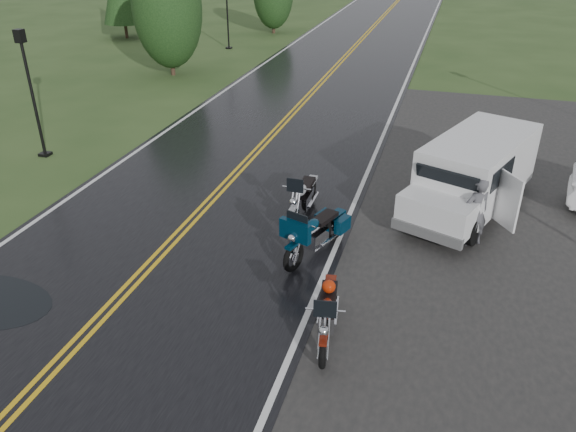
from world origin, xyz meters
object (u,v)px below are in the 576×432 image
at_px(motorcycle_silver, 294,209).
at_px(van_white, 415,190).
at_px(motorcycle_teal, 294,246).
at_px(motorcycle_red, 324,339).
at_px(lamp_post_near_left, 32,95).
at_px(person_at_van, 476,213).
at_px(lamp_post_far_left, 227,15).

relative_size(motorcycle_silver, van_white, 0.44).
bearing_deg(motorcycle_teal, van_white, 71.67).
bearing_deg(motorcycle_red, van_white, 71.52).
xyz_separation_m(motorcycle_red, lamp_post_near_left, (-10.93, 6.97, 1.38)).
height_order(motorcycle_silver, person_at_van, person_at_van).
bearing_deg(motorcycle_silver, lamp_post_near_left, 164.40).
bearing_deg(person_at_van, lamp_post_far_left, -87.45).
relative_size(motorcycle_silver, lamp_post_near_left, 0.56).
xyz_separation_m(motorcycle_teal, person_at_van, (3.70, 2.35, 0.16)).
distance_m(motorcycle_teal, lamp_post_near_left, 10.65).
bearing_deg(lamp_post_near_left, motorcycle_red, -32.51).
height_order(motorcycle_red, lamp_post_near_left, lamp_post_near_left).
xyz_separation_m(person_at_van, lamp_post_far_left, (-13.92, 19.48, 1.08)).
bearing_deg(motorcycle_silver, motorcycle_red, -67.67).
bearing_deg(motorcycle_teal, lamp_post_far_left, 134.63).
height_order(lamp_post_near_left, lamp_post_far_left, lamp_post_near_left).
distance_m(motorcycle_red, lamp_post_far_left, 27.09).
relative_size(van_white, person_at_van, 3.03).
distance_m(motorcycle_silver, lamp_post_far_left, 22.41).
bearing_deg(motorcycle_teal, motorcycle_silver, 125.32).
bearing_deg(lamp_post_far_left, lamp_post_near_left, -88.15).
bearing_deg(person_at_van, van_white, -53.55).
height_order(motorcycle_red, person_at_van, person_at_van).
bearing_deg(lamp_post_near_left, motorcycle_silver, -15.90).
relative_size(motorcycle_teal, motorcycle_silver, 1.02).
bearing_deg(lamp_post_near_left, van_white, -6.76).
distance_m(motorcycle_teal, person_at_van, 4.39).
xyz_separation_m(motorcycle_teal, van_white, (2.25, 2.89, 0.32)).
distance_m(van_white, person_at_van, 1.56).
xyz_separation_m(person_at_van, lamp_post_near_left, (-13.35, 1.95, 1.17)).
relative_size(motorcycle_red, motorcycle_teal, 0.92).
bearing_deg(motorcycle_silver, lamp_post_far_left, 116.11).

